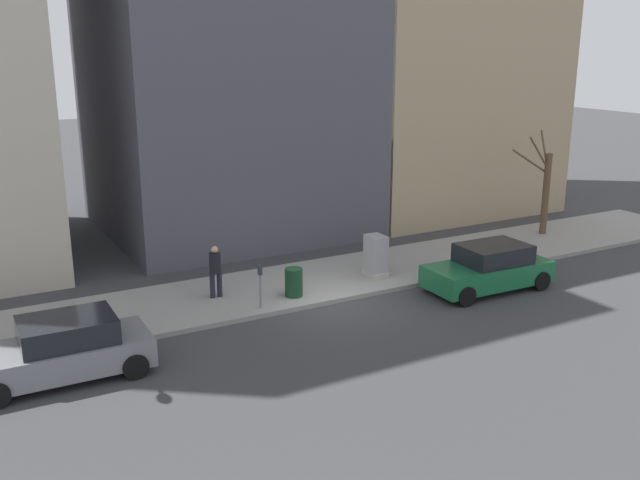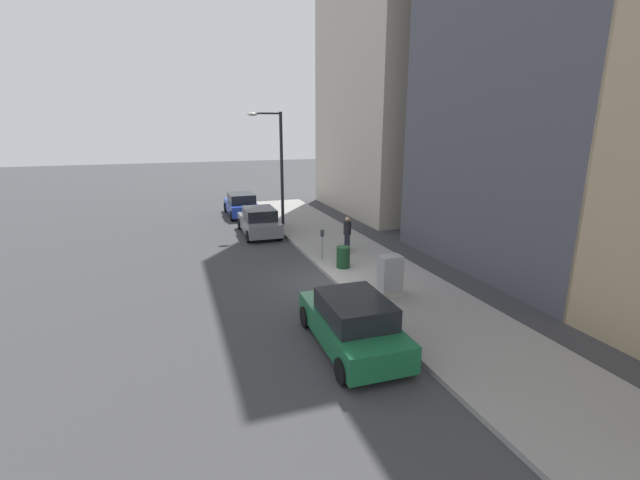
% 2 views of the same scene
% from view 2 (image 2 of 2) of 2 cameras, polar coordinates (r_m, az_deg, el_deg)
% --- Properties ---
extents(ground_plane, '(120.00, 120.00, 0.00)m').
position_cam_2_polar(ground_plane, '(16.87, 1.47, -5.46)').
color(ground_plane, '#38383A').
extents(sidewalk, '(4.00, 36.00, 0.15)m').
position_cam_2_polar(sidewalk, '(17.61, 7.60, -4.43)').
color(sidewalk, gray).
rests_on(sidewalk, ground).
extents(parked_car_green, '(1.99, 4.23, 1.52)m').
position_cam_2_polar(parked_car_green, '(11.81, 4.35, -10.96)').
color(parked_car_green, '#196038').
rests_on(parked_car_green, ground).
extents(parked_car_grey, '(1.97, 4.22, 1.52)m').
position_cam_2_polar(parked_car_grey, '(23.99, -8.10, 2.45)').
color(parked_car_grey, slate).
rests_on(parked_car_grey, ground).
extents(parked_car_blue, '(1.93, 4.20, 1.52)m').
position_cam_2_polar(parked_car_blue, '(29.34, -10.45, 4.65)').
color(parked_car_blue, '#1E389E').
rests_on(parked_car_blue, ground).
extents(parking_meter, '(0.14, 0.10, 1.35)m').
position_cam_2_polar(parking_meter, '(18.77, 0.30, -0.17)').
color(parking_meter, slate).
rests_on(parking_meter, sidewalk).
extents(utility_box, '(0.83, 0.61, 1.43)m').
position_cam_2_polar(utility_box, '(15.07, 9.34, -4.76)').
color(utility_box, '#A8A399').
rests_on(utility_box, sidewalk).
extents(streetlamp, '(1.97, 0.32, 6.50)m').
position_cam_2_polar(streetlamp, '(25.21, -5.75, 10.67)').
color(streetlamp, black).
rests_on(streetlamp, sidewalk).
extents(trash_bin, '(0.56, 0.56, 0.90)m').
position_cam_2_polar(trash_bin, '(17.83, 3.11, -2.29)').
color(trash_bin, '#14381E').
rests_on(trash_bin, sidewalk).
extents(pedestrian_near_meter, '(0.36, 0.40, 1.66)m').
position_cam_2_polar(pedestrian_near_meter, '(20.03, 3.66, 1.09)').
color(pedestrian_near_meter, '#1E1E2D').
rests_on(pedestrian_near_meter, sidewalk).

